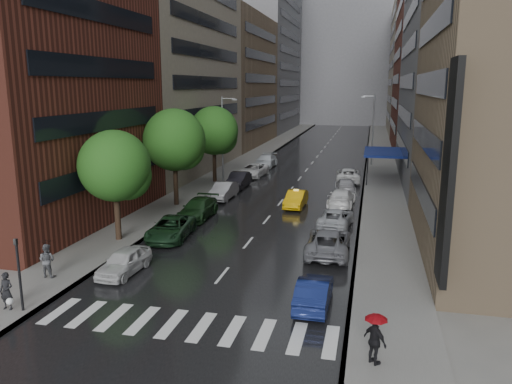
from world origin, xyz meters
TOP-DOWN VIEW (x-y plane):
  - ground at (0.00, 0.00)m, footprint 220.00×220.00m
  - road at (0.00, 50.00)m, footprint 14.00×140.00m
  - sidewalk_left at (-9.00, 50.00)m, footprint 4.00×140.00m
  - sidewalk_right at (9.00, 50.00)m, footprint 4.00×140.00m
  - crosswalk at (0.20, -2.00)m, footprint 13.15×2.80m
  - buildings_left at (-15.00, 58.79)m, footprint 8.00×108.00m
  - buildings_right at (15.00, 56.70)m, footprint 8.05×109.10m
  - building_far at (0.00, 118.00)m, footprint 40.00×14.00m
  - tree_near at (-8.60, 8.36)m, footprint 4.72×4.72m
  - tree_mid at (-8.60, 18.63)m, footprint 5.29×5.29m
  - tree_far at (-8.60, 29.56)m, footprint 5.14×5.14m
  - taxi at (1.59, 20.65)m, footprint 1.64×4.36m
  - parked_cars_left at (-5.40, 23.37)m, footprint 2.99×42.87m
  - parked_cars_right at (5.40, 19.00)m, footprint 2.86×36.94m
  - ped_bag_walker at (-8.33, -2.63)m, footprint 0.69×0.48m
  - ped_black_umbrella at (-9.04, 1.34)m, footprint 0.96×0.98m
  - ped_red_umbrella at (8.21, -3.52)m, footprint 1.08×1.07m
  - traffic_light at (-7.60, -2.57)m, footprint 0.18×0.15m
  - street_lamp_left at (-7.72, 30.00)m, footprint 1.74×0.22m
  - street_lamp_right at (7.72, 45.00)m, footprint 1.74×0.22m
  - awning at (8.98, 35.00)m, footprint 4.00×8.00m

SIDE VIEW (x-z plane):
  - ground at x=0.00m, z-range 0.00..0.00m
  - road at x=0.00m, z-range 0.00..0.01m
  - crosswalk at x=0.20m, z-range 0.01..0.02m
  - sidewalk_left at x=-9.00m, z-range 0.00..0.15m
  - sidewalk_right at x=9.00m, z-range 0.00..0.15m
  - taxi at x=1.59m, z-range 0.00..1.42m
  - parked_cars_right at x=5.40m, z-range -0.05..1.52m
  - parked_cars_left at x=-5.40m, z-range -0.04..1.56m
  - ped_bag_walker at x=-8.33m, z-range 0.12..1.90m
  - ped_red_umbrella at x=8.21m, z-range 0.32..2.33m
  - ped_black_umbrella at x=-9.04m, z-range 0.33..2.42m
  - traffic_light at x=-7.60m, z-range 0.50..3.95m
  - awning at x=8.98m, z-range 1.57..4.70m
  - street_lamp_left at x=-7.72m, z-range 0.39..9.39m
  - street_lamp_right at x=7.72m, z-range 0.39..9.39m
  - tree_near at x=-8.60m, z-range 1.38..8.90m
  - tree_far at x=-8.60m, z-range 1.51..9.69m
  - tree_mid at x=-8.60m, z-range 1.55..9.98m
  - buildings_right at x=15.00m, z-range -2.97..33.03m
  - buildings_left at x=-15.00m, z-range -3.01..34.99m
  - building_far at x=0.00m, z-range 0.00..32.00m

